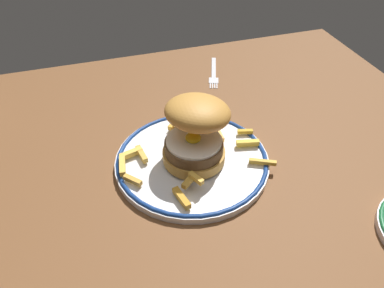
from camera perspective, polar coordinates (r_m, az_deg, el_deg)
name	(u,v)px	position (r cm, az deg, el deg)	size (l,w,h in cm)	color
ground_plane	(169,194)	(65.85, -3.42, -7.31)	(116.81, 94.02, 4.00)	brown
dinner_plate	(192,160)	(67.39, 0.00, -2.45)	(26.75, 26.75, 1.60)	silver
burger	(196,129)	(63.69, 0.59, 2.25)	(15.84, 15.78, 11.75)	#B98437
fries_pile	(185,147)	(67.71, -0.97, -0.45)	(25.90, 23.22, 2.80)	gold
fork	(214,73)	(93.58, 3.22, 10.44)	(6.24, 14.00, 0.36)	silver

